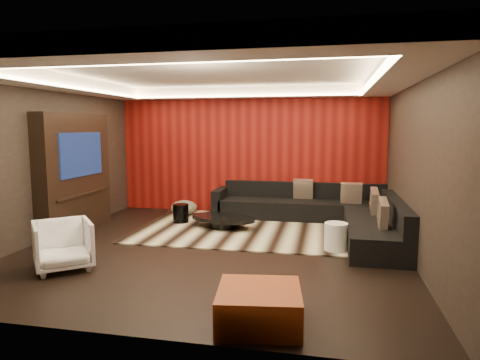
% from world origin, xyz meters
% --- Properties ---
extents(floor, '(6.00, 6.00, 0.02)m').
position_xyz_m(floor, '(0.00, 0.00, -0.01)').
color(floor, black).
rests_on(floor, ground).
extents(ceiling, '(6.00, 6.00, 0.02)m').
position_xyz_m(ceiling, '(0.00, 0.00, 2.81)').
color(ceiling, silver).
rests_on(ceiling, ground).
extents(wall_back, '(6.00, 0.02, 2.80)m').
position_xyz_m(wall_back, '(0.00, 3.01, 1.40)').
color(wall_back, black).
rests_on(wall_back, ground).
extents(wall_left, '(0.02, 6.00, 2.80)m').
position_xyz_m(wall_left, '(-3.01, 0.00, 1.40)').
color(wall_left, black).
rests_on(wall_left, ground).
extents(wall_right, '(0.02, 6.00, 2.80)m').
position_xyz_m(wall_right, '(3.01, 0.00, 1.40)').
color(wall_right, black).
rests_on(wall_right, ground).
extents(red_feature_wall, '(5.98, 0.05, 2.78)m').
position_xyz_m(red_feature_wall, '(0.00, 2.97, 1.40)').
color(red_feature_wall, '#6B0C0A').
rests_on(red_feature_wall, ground).
extents(soffit_back, '(6.00, 0.60, 0.22)m').
position_xyz_m(soffit_back, '(0.00, 2.70, 2.69)').
color(soffit_back, silver).
rests_on(soffit_back, ground).
extents(soffit_front, '(6.00, 0.60, 0.22)m').
position_xyz_m(soffit_front, '(0.00, -2.70, 2.69)').
color(soffit_front, silver).
rests_on(soffit_front, ground).
extents(soffit_left, '(0.60, 4.80, 0.22)m').
position_xyz_m(soffit_left, '(-2.70, 0.00, 2.69)').
color(soffit_left, silver).
rests_on(soffit_left, ground).
extents(soffit_right, '(0.60, 4.80, 0.22)m').
position_xyz_m(soffit_right, '(2.70, 0.00, 2.69)').
color(soffit_right, silver).
rests_on(soffit_right, ground).
extents(cove_back, '(4.80, 0.08, 0.04)m').
position_xyz_m(cove_back, '(0.00, 2.36, 2.60)').
color(cove_back, '#FFD899').
rests_on(cove_back, ground).
extents(cove_front, '(4.80, 0.08, 0.04)m').
position_xyz_m(cove_front, '(0.00, -2.36, 2.60)').
color(cove_front, '#FFD899').
rests_on(cove_front, ground).
extents(cove_left, '(0.08, 4.80, 0.04)m').
position_xyz_m(cove_left, '(-2.36, 0.00, 2.60)').
color(cove_left, '#FFD899').
rests_on(cove_left, ground).
extents(cove_right, '(0.08, 4.80, 0.04)m').
position_xyz_m(cove_right, '(2.36, 0.00, 2.60)').
color(cove_right, '#FFD899').
rests_on(cove_right, ground).
extents(tv_surround, '(0.30, 2.00, 2.20)m').
position_xyz_m(tv_surround, '(-2.85, 0.60, 1.10)').
color(tv_surround, black).
rests_on(tv_surround, ground).
extents(tv_screen, '(0.04, 1.30, 0.80)m').
position_xyz_m(tv_screen, '(-2.69, 0.60, 1.45)').
color(tv_screen, black).
rests_on(tv_screen, ground).
extents(tv_shelf, '(0.04, 1.60, 0.04)m').
position_xyz_m(tv_shelf, '(-2.69, 0.60, 0.70)').
color(tv_shelf, black).
rests_on(tv_shelf, ground).
extents(rug, '(4.02, 3.03, 0.02)m').
position_xyz_m(rug, '(0.26, 1.41, 0.01)').
color(rug, beige).
rests_on(rug, floor).
extents(coffee_table, '(1.57, 1.57, 0.22)m').
position_xyz_m(coffee_table, '(-0.19, 1.34, 0.13)').
color(coffee_table, black).
rests_on(coffee_table, rug).
extents(drum_stool, '(0.42, 0.42, 0.37)m').
position_xyz_m(drum_stool, '(-1.15, 1.62, 0.21)').
color(drum_stool, black).
rests_on(drum_stool, rug).
extents(striped_pouf, '(0.60, 0.60, 0.32)m').
position_xyz_m(striped_pouf, '(-1.34, 2.36, 0.18)').
color(striped_pouf, beige).
rests_on(striped_pouf, rug).
extents(white_side_table, '(0.39, 0.39, 0.46)m').
position_xyz_m(white_side_table, '(1.92, 0.23, 0.23)').
color(white_side_table, white).
rests_on(white_side_table, floor).
extents(orange_ottoman, '(0.92, 0.92, 0.36)m').
position_xyz_m(orange_ottoman, '(1.15, -2.50, 0.18)').
color(orange_ottoman, '#8D4212').
rests_on(orange_ottoman, floor).
extents(armchair, '(1.04, 1.04, 0.68)m').
position_xyz_m(armchair, '(-1.76, -1.41, 0.34)').
color(armchair, white).
rests_on(armchair, floor).
extents(sectional_sofa, '(3.65, 3.50, 0.75)m').
position_xyz_m(sectional_sofa, '(1.73, 1.86, 0.26)').
color(sectional_sofa, black).
rests_on(sectional_sofa, floor).
extents(throw_pillows, '(1.64, 2.79, 0.50)m').
position_xyz_m(throw_pillows, '(2.18, 1.70, 0.62)').
color(throw_pillows, tan).
rests_on(throw_pillows, sectional_sofa).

